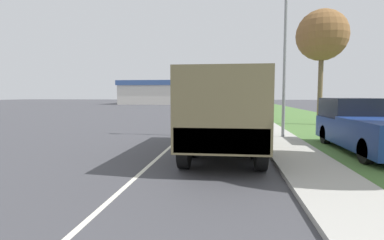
# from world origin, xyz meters

# --- Properties ---
(ground_plane) EXTENTS (180.00, 180.00, 0.00)m
(ground_plane) POSITION_xyz_m (0.00, 40.00, 0.00)
(ground_plane) COLOR #424247
(lane_centre_stripe) EXTENTS (0.12, 120.00, 0.00)m
(lane_centre_stripe) POSITION_xyz_m (0.00, 40.00, 0.00)
(lane_centre_stripe) COLOR silver
(lane_centre_stripe) RESTS_ON ground
(sidewalk_right) EXTENTS (1.80, 120.00, 0.12)m
(sidewalk_right) POSITION_xyz_m (4.50, 40.00, 0.06)
(sidewalk_right) COLOR #ADAAA3
(sidewalk_right) RESTS_ON ground
(grass_strip_right) EXTENTS (7.00, 120.00, 0.02)m
(grass_strip_right) POSITION_xyz_m (8.90, 40.00, 0.01)
(grass_strip_right) COLOR #4C7538
(grass_strip_right) RESTS_ON ground
(military_truck) EXTENTS (2.36, 6.77, 2.73)m
(military_truck) POSITION_xyz_m (2.09, 12.24, 1.60)
(military_truck) COLOR #545B3D
(military_truck) RESTS_ON ground
(car_nearest_ahead) EXTENTS (1.72, 4.75, 1.49)m
(car_nearest_ahead) POSITION_xyz_m (1.75, 24.77, 0.67)
(car_nearest_ahead) COLOR navy
(car_nearest_ahead) RESTS_ON ground
(car_second_ahead) EXTENTS (1.71, 4.57, 1.47)m
(car_second_ahead) POSITION_xyz_m (-1.91, 39.77, 0.67)
(car_second_ahead) COLOR #336B3D
(car_second_ahead) RESTS_ON ground
(car_third_ahead) EXTENTS (1.78, 3.94, 1.61)m
(car_third_ahead) POSITION_xyz_m (2.00, 50.22, 0.72)
(car_third_ahead) COLOR tan
(car_third_ahead) RESTS_ON ground
(car_fourth_ahead) EXTENTS (1.82, 4.16, 1.67)m
(car_fourth_ahead) POSITION_xyz_m (-1.68, 65.12, 0.75)
(car_fourth_ahead) COLOR silver
(car_fourth_ahead) RESTS_ON ground
(car_farthest_ahead) EXTENTS (1.74, 4.48, 1.40)m
(car_farthest_ahead) POSITION_xyz_m (1.61, 75.93, 0.64)
(car_farthest_ahead) COLOR #336B3D
(car_farthest_ahead) RESTS_ON ground
(pickup_truck) EXTENTS (1.91, 5.64, 1.88)m
(pickup_truck) POSITION_xyz_m (7.09, 13.36, 0.89)
(pickup_truck) COLOR navy
(pickup_truck) RESTS_ON grass_strip_right
(lamp_post) EXTENTS (1.69, 0.24, 8.26)m
(lamp_post) POSITION_xyz_m (4.57, 16.07, 4.95)
(lamp_post) COLOR gray
(lamp_post) RESTS_ON sidewalk_right
(tree_mid_right) EXTENTS (3.38, 3.38, 7.68)m
(tree_mid_right) POSITION_xyz_m (8.40, 23.26, 5.96)
(tree_mid_right) COLOR brown
(tree_mid_right) RESTS_ON grass_strip_right
(building_distant) EXTENTS (13.74, 12.51, 5.05)m
(building_distant) POSITION_xyz_m (-14.16, 67.95, 2.56)
(building_distant) COLOR beige
(building_distant) RESTS_ON ground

